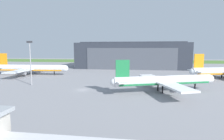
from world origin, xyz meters
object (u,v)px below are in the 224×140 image
airliner_near_right (164,81)px  apron_light_mast (30,59)px  airliner_far_left (31,68)px  maintenance_hangar (132,55)px

airliner_near_right → apron_light_mast: apron_light_mast is taller
airliner_far_left → apron_light_mast: apron_light_mast is taller
maintenance_hangar → airliner_far_left: (-58.78, -52.67, -6.39)m
airliner_far_left → apron_light_mast: size_ratio=2.43×
airliner_far_left → apron_light_mast: (18.26, -29.04, 7.13)m
airliner_near_right → airliner_far_left: (-72.34, 34.27, -0.25)m
airliner_far_left → apron_light_mast: bearing=-57.8°
airliner_near_right → airliner_far_left: airliner_far_left is taller
apron_light_mast → airliner_near_right: bearing=-5.5°
airliner_far_left → apron_light_mast: 35.03m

